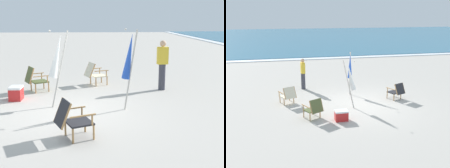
{
  "view_description": "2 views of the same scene",
  "coord_description": "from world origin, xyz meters",
  "views": [
    {
      "loc": [
        7.74,
        0.71,
        2.4
      ],
      "look_at": [
        -0.77,
        1.19,
        0.54
      ],
      "focal_mm": 50.0,
      "sensor_mm": 36.0,
      "label": 1
    },
    {
      "loc": [
        -3.31,
        -10.54,
        3.99
      ],
      "look_at": [
        -0.7,
        1.38,
        0.6
      ],
      "focal_mm": 42.0,
      "sensor_mm": 36.0,
      "label": 2
    }
  ],
  "objects": [
    {
      "name": "ground_plane",
      "position": [
        0.0,
        0.0,
        0.0
      ],
      "size": [
        80.0,
        80.0,
        0.0
      ],
      "primitive_type": "plane",
      "color": "#B2AAA0"
    },
    {
      "name": "beach_chair_back_left",
      "position": [
        1.86,
        0.24,
        0.43
      ],
      "size": [
        0.8,
        0.87,
        0.81
      ],
      "color": "#28282D",
      "rests_on": "ground"
    },
    {
      "name": "beach_chair_mid_center",
      "position": [
        -2.21,
        -1.21,
        0.43
      ],
      "size": [
        0.82,
        0.86,
        0.82
      ],
      "color": "#515B33",
      "rests_on": "ground"
    },
    {
      "name": "beach_chair_back_right",
      "position": [
        -3.11,
        0.71,
        0.43
      ],
      "size": [
        0.81,
        0.89,
        0.8
      ],
      "color": "beige",
      "rests_on": "ground"
    },
    {
      "name": "umbrella_furled_white",
      "position": [
        -0.53,
        -0.29,
        1.34
      ],
      "size": [
        0.54,
        0.59,
        2.06
      ],
      "color": "#B7B2A8",
      "rests_on": "ground"
    },
    {
      "name": "umbrella_furled_blue",
      "position": [
        -0.05,
        1.58,
        1.38
      ],
      "size": [
        0.33,
        0.44,
        2.11
      ],
      "color": "#B7B2A8",
      "rests_on": "ground"
    },
    {
      "name": "person_near_chairs",
      "position": [
        -2.24,
        2.93,
        0.84
      ],
      "size": [
        0.23,
        0.36,
        1.63
      ],
      "color": "#383842",
      "rests_on": "ground"
    },
    {
      "name": "cooler_box",
      "position": [
        -1.22,
        -1.59,
        0.2
      ],
      "size": [
        0.49,
        0.35,
        0.4
      ],
      "color": "red",
      "rests_on": "ground"
    }
  ]
}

